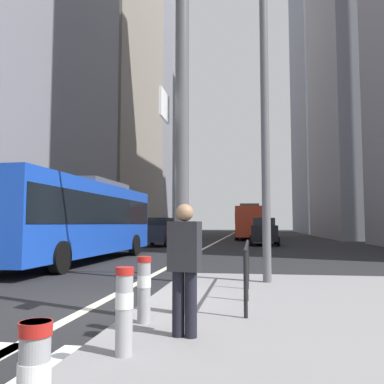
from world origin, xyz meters
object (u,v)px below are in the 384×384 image
Objects in this scene: city_bus_red_receding at (250,221)px; bollard_front at (34,383)px; car_oncoming_mid at (159,232)px; pedestrian_waiting at (185,263)px; traffic_signal_gantry at (44,67)px; city_bus_red_distant at (246,222)px; car_receding_near at (264,231)px; bollard_left at (124,306)px; city_bus_blue_oncoming at (78,216)px; street_lamp_post at (264,70)px; bollard_right at (144,286)px.

bollard_front is at bearing -91.73° from city_bus_red_receding.
car_oncoming_mid is 23.03m from pedestrian_waiting.
city_bus_red_distant is at bearing 87.31° from traffic_signal_gantry.
city_bus_red_distant reaches higher than bollard_front.
car_receding_near reaches higher than bollard_left.
city_bus_blue_oncoming reaches higher than pedestrian_waiting.
city_bus_blue_oncoming reaches higher than car_oncoming_mid.
city_bus_blue_oncoming is at bearing -104.69° from city_bus_red_receding.
city_bus_red_receding reaches higher than bollard_left.
city_bus_red_distant is (-0.72, 21.09, 0.00)m from city_bus_red_receding.
bollard_left is 1.01m from pedestrian_waiting.
street_lamp_post is (3.80, 3.56, 1.13)m from traffic_signal_gantry.
street_lamp_post is 6.53m from bollard_right.
car_oncoming_mid is at bearing 102.10° from bollard_left.
car_receding_near is 24.85m from pedestrian_waiting.
bollard_left is (-1.68, -5.61, -4.63)m from street_lamp_post.
car_oncoming_mid is at bearing 97.68° from traffic_signal_gantry.
pedestrian_waiting reaches higher than bollard_right.
bollard_right is at bearing -77.56° from car_oncoming_mid.
city_bus_blue_oncoming and city_bus_red_receding have the same top height.
car_oncoming_mid is at bearing -161.35° from car_receding_near.
city_bus_blue_oncoming is at bearing -118.21° from car_receding_near.
street_lamp_post reaches higher than city_bus_red_receding.
bollard_right is at bearing -90.68° from city_bus_red_distant.
pedestrian_waiting is at bearing -90.00° from city_bus_red_distant.
city_bus_red_distant reaches higher than car_oncoming_mid.
city_bus_red_distant is at bearing 91.29° from street_lamp_post.
city_bus_blue_oncoming reaches higher than car_receding_near.
traffic_signal_gantry reaches higher than car_oncoming_mid.
city_bus_red_distant is 32.49m from car_receding_near.
street_lamp_post is 4.97× the size of pedestrian_waiting.
car_oncoming_mid is 21.53m from traffic_signal_gantry.
city_bus_blue_oncoming is 9.72m from street_lamp_post.
bollard_right is (-1.85, -4.22, -4.63)m from street_lamp_post.
bollard_left is 1.39m from bollard_right.
bollard_front is 0.87× the size of bollard_right.
traffic_signal_gantry is at bearing -136.87° from street_lamp_post.
city_bus_blue_oncoming is at bearing -92.69° from car_oncoming_mid.
traffic_signal_gantry is 4.06m from bollard_right.
street_lamp_post is at bearing 73.28° from bollard_left.
city_bus_red_distant reaches higher than pedestrian_waiting.
city_bus_red_receding is 31.49m from street_lamp_post.
city_bus_blue_oncoming is 12.02m from pedestrian_waiting.
bollard_left is at bearing -77.90° from car_oncoming_mid.
street_lamp_post is (1.18, -52.39, 3.45)m from city_bus_red_distant.
city_bus_blue_oncoming is 1.64× the size of traffic_signal_gantry.
car_oncoming_mid is 0.92× the size of car_receding_near.
traffic_signal_gantry is 8.86× the size of bollard_front.
city_bus_blue_oncoming reaches higher than bollard_left.
traffic_signal_gantry is at bearing -82.32° from car_oncoming_mid.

